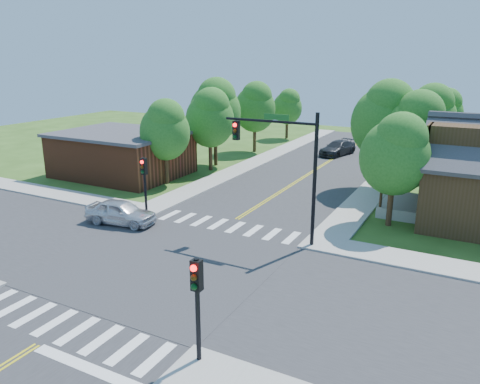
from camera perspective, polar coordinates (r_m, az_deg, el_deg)
The scene contains 25 objects.
ground at distance 23.55m, azimuth -9.16°, elevation -8.82°, with size 100.00×100.00×0.00m, color #2D4E18.
road_ns at distance 23.55m, azimuth -9.16°, elevation -8.78°, with size 10.00×90.00×0.04m, color #2D2D30.
road_ew at distance 23.54m, azimuth -9.16°, elevation -8.76°, with size 90.00×10.00×0.04m, color #2D2D30.
intersection_patch at distance 23.55m, azimuth -9.16°, elevation -8.82°, with size 10.20×10.20×0.06m, color #2D2D30.
sidewalk_nw at distance 44.75m, azimuth -13.32°, elevation 3.15°, with size 40.00×40.00×0.14m.
crosswalk_north at distance 28.31m, azimuth -1.64°, elevation -4.11°, with size 8.85×2.00×0.01m.
crosswalk_south at distance 19.58m, azimuth -20.45°, elevation -15.12°, with size 8.85×2.00×0.01m.
centerline at distance 23.54m, azimuth -9.17°, elevation -8.72°, with size 0.30×90.00×0.01m.
stop_bar at distance 17.23m, azimuth -18.14°, elevation -19.76°, with size 4.60×0.45×0.09m, color white.
signal_mast_ne at distance 24.79m, azimuth 5.49°, elevation 4.44°, with size 5.30×0.42×7.20m.
signal_pole_se at distance 15.35m, azimuth -5.29°, elevation -11.99°, with size 0.34×0.42×3.80m.
signal_pole_nw at distance 30.11m, azimuth -11.60°, elevation 2.02°, with size 0.34×0.42×3.80m.
building_nw at distance 41.41m, azimuth -14.15°, elevation 4.62°, with size 10.40×8.40×3.73m.
tree_e_a at distance 28.62m, azimuth 18.51°, elevation 4.59°, with size 4.06×3.86×6.90m.
tree_e_b at distance 35.35m, azimuth 20.61°, elevation 7.38°, with size 4.54×4.32×7.73m.
tree_e_c at distance 43.12m, azimuth 22.08°, elevation 8.72°, with size 4.58×4.35×7.79m.
tree_e_d at distance 52.24m, azimuth 23.53°, elevation 9.02°, with size 4.04×3.84×6.87m.
tree_w_a at distance 37.16m, azimuth -9.11°, elevation 7.65°, with size 4.00×3.80×6.80m.
tree_w_b at distance 43.14m, azimuth -3.01°, elevation 10.16°, with size 4.77×4.53×8.11m.
tree_w_c at distance 49.60m, azimuth 1.88°, elevation 10.46°, with size 4.37×4.16×7.44m.
tree_w_d at distance 58.26m, azimuth 5.85°, elevation 10.40°, with size 3.60×3.42×6.13m.
tree_house at distance 36.55m, azimuth 17.34°, elevation 8.60°, with size 4.92×4.67×8.36m.
tree_bldg at distance 41.29m, azimuth -3.64°, elevation 9.18°, with size 4.33×4.11×7.35m.
car_silver at distance 29.31m, azimuth -14.33°, elevation -2.45°, with size 4.59×2.32×1.50m, color silver.
car_dgrey at distance 49.39m, azimuth 11.82°, elevation 5.23°, with size 3.20×5.31×1.44m, color #2A2B2E.
Camera 1 is at (13.11, -16.87, 9.92)m, focal length 35.00 mm.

